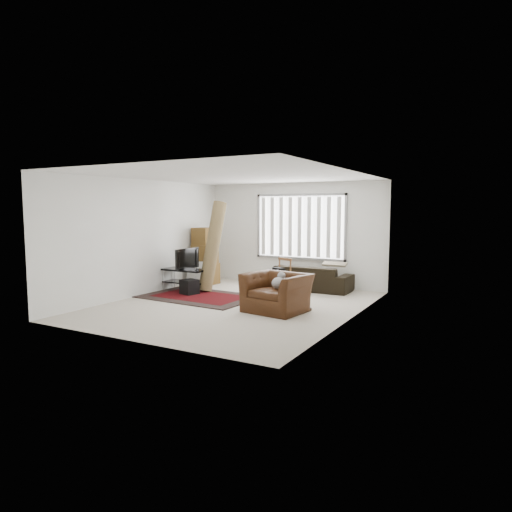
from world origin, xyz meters
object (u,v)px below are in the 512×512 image
(tv_stand, at_px, (185,275))
(sofa, at_px, (309,274))
(armchair, at_px, (277,290))
(side_chair, at_px, (279,274))
(moving_boxes, at_px, (205,258))

(tv_stand, height_order, sofa, sofa)
(tv_stand, height_order, armchair, armchair)
(sofa, bearing_deg, side_chair, 65.13)
(armchair, bearing_deg, moving_boxes, 155.45)
(tv_stand, height_order, moving_boxes, moving_boxes)
(moving_boxes, distance_m, sofa, 2.87)
(sofa, distance_m, armchair, 2.57)
(moving_boxes, height_order, sofa, moving_boxes)
(sofa, height_order, side_chair, side_chair)
(tv_stand, bearing_deg, moving_boxes, 99.05)
(tv_stand, bearing_deg, side_chair, 18.39)
(tv_stand, relative_size, moving_boxes, 0.73)
(sofa, xyz_separation_m, armchair, (0.35, -2.55, 0.03))
(sofa, distance_m, side_chair, 0.98)
(moving_boxes, bearing_deg, armchair, -32.67)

